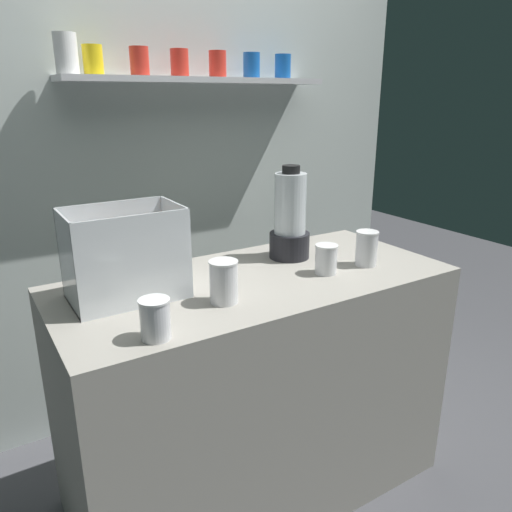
% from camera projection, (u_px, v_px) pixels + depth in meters
% --- Properties ---
extents(ground_plane, '(8.00, 8.00, 0.00)m').
position_uv_depth(ground_plane, '(256.00, 483.00, 2.01)').
color(ground_plane, '#4C4C51').
extents(counter, '(1.40, 0.64, 0.90)m').
position_uv_depth(counter, '(256.00, 388.00, 1.87)').
color(counter, '#9E998E').
rests_on(counter, ground_plane).
extents(back_wall_unit, '(2.60, 0.24, 2.50)m').
position_uv_depth(back_wall_unit, '(168.00, 152.00, 2.24)').
color(back_wall_unit, silver).
rests_on(back_wall_unit, ground_plane).
extents(carrot_display_bin, '(0.35, 0.23, 0.29)m').
position_uv_depth(carrot_display_bin, '(128.00, 269.00, 1.54)').
color(carrot_display_bin, white).
rests_on(carrot_display_bin, counter).
extents(blender_pitcher, '(0.16, 0.16, 0.36)m').
position_uv_depth(blender_pitcher, '(290.00, 221.00, 1.90)').
color(blender_pitcher, black).
rests_on(blender_pitcher, counter).
extents(juice_cup_pomegranate_far_left, '(0.08, 0.08, 0.11)m').
position_uv_depth(juice_cup_pomegranate_far_left, '(155.00, 322.00, 1.29)').
color(juice_cup_pomegranate_far_left, white).
rests_on(juice_cup_pomegranate_far_left, counter).
extents(juice_cup_orange_left, '(0.09, 0.09, 0.13)m').
position_uv_depth(juice_cup_orange_left, '(224.00, 285.00, 1.51)').
color(juice_cup_orange_left, white).
rests_on(juice_cup_orange_left, counter).
extents(juice_cup_mango_middle, '(0.08, 0.08, 0.11)m').
position_uv_depth(juice_cup_mango_middle, '(326.00, 261.00, 1.76)').
color(juice_cup_mango_middle, white).
rests_on(juice_cup_mango_middle, counter).
extents(juice_cup_orange_right, '(0.08, 0.08, 0.13)m').
position_uv_depth(juice_cup_orange_right, '(366.00, 251.00, 1.84)').
color(juice_cup_orange_right, white).
rests_on(juice_cup_orange_right, counter).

